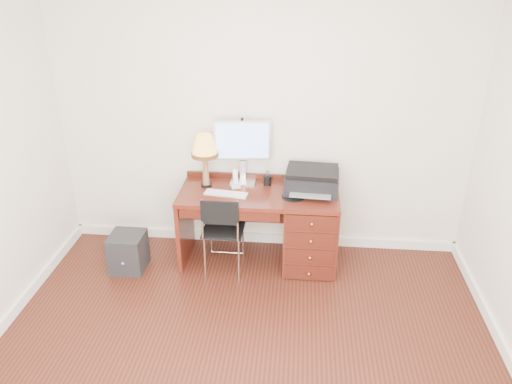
# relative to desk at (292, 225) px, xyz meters

# --- Properties ---
(ground) EXTENTS (4.00, 4.00, 0.00)m
(ground) POSITION_rel_desk_xyz_m (-0.32, -1.40, -0.41)
(ground) COLOR #34130C
(ground) RESTS_ON ground
(room_shell) EXTENTS (4.00, 4.00, 4.00)m
(room_shell) POSITION_rel_desk_xyz_m (-0.32, -0.77, -0.36)
(room_shell) COLOR silver
(room_shell) RESTS_ON ground
(desk) EXTENTS (1.50, 0.67, 0.75)m
(desk) POSITION_rel_desk_xyz_m (0.00, 0.00, 0.00)
(desk) COLOR #5B1E13
(desk) RESTS_ON ground
(monitor) EXTENTS (0.54, 0.20, 0.62)m
(monitor) POSITION_rel_desk_xyz_m (-0.50, 0.23, 0.73)
(monitor) COLOR silver
(monitor) RESTS_ON desk
(keyboard) EXTENTS (0.41, 0.17, 0.02)m
(keyboard) POSITION_rel_desk_xyz_m (-0.62, -0.08, 0.34)
(keyboard) COLOR white
(keyboard) RESTS_ON desk
(mouse_pad) EXTENTS (0.21, 0.21, 0.04)m
(mouse_pad) POSITION_rel_desk_xyz_m (0.00, -0.08, 0.35)
(mouse_pad) COLOR black
(mouse_pad) RESTS_ON desk
(printer) EXTENTS (0.52, 0.42, 0.22)m
(printer) POSITION_rel_desk_xyz_m (0.17, 0.08, 0.45)
(printer) COLOR black
(printer) RESTS_ON desk
(leg_lamp) EXTENTS (0.25, 0.25, 0.52)m
(leg_lamp) POSITION_rel_desk_xyz_m (-0.84, 0.09, 0.72)
(leg_lamp) COLOR black
(leg_lamp) RESTS_ON desk
(phone) EXTENTS (0.11, 0.11, 0.18)m
(phone) POSITION_rel_desk_xyz_m (-0.56, 0.09, 0.39)
(phone) COLOR white
(phone) RESTS_ON desk
(pen_cup) EXTENTS (0.07, 0.07, 0.09)m
(pen_cup) POSITION_rel_desk_xyz_m (-0.25, 0.17, 0.38)
(pen_cup) COLOR black
(pen_cup) RESTS_ON desk
(chair) EXTENTS (0.38, 0.38, 0.81)m
(chair) POSITION_rel_desk_xyz_m (-0.64, -0.22, 0.08)
(chair) COLOR black
(chair) RESTS_ON ground
(equipment_box) EXTENTS (0.32, 0.32, 0.37)m
(equipment_box) POSITION_rel_desk_xyz_m (-1.56, -0.27, -0.23)
(equipment_box) COLOR black
(equipment_box) RESTS_ON ground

